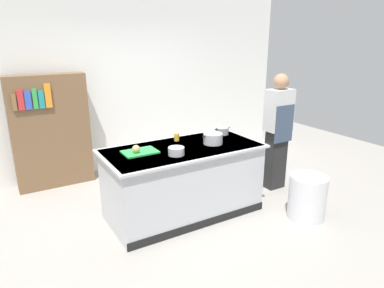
{
  "coord_description": "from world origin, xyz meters",
  "views": [
    {
      "loc": [
        -1.98,
        -3.53,
        2.22
      ],
      "look_at": [
        0.25,
        0.2,
        0.85
      ],
      "focal_mm": 32.17,
      "sensor_mm": 36.0,
      "label": 1
    }
  ],
  "objects": [
    {
      "name": "mixing_bowl",
      "position": [
        -0.2,
        -0.21,
        0.95
      ],
      "size": [
        0.19,
        0.19,
        0.09
      ],
      "primitive_type": "cylinder",
      "color": "#B7BABF",
      "rests_on": "counter_island"
    },
    {
      "name": "back_wall",
      "position": [
        0.0,
        2.1,
        1.5
      ],
      "size": [
        6.4,
        0.12,
        3.0
      ],
      "primitive_type": "cube",
      "color": "white",
      "rests_on": "ground_plane"
    },
    {
      "name": "counter_island",
      "position": [
        0.0,
        -0.0,
        0.47
      ],
      "size": [
        1.98,
        0.98,
        0.9
      ],
      "color": "#B7BABF",
      "rests_on": "ground_plane"
    },
    {
      "name": "onion",
      "position": [
        -0.6,
        0.05,
        0.97
      ],
      "size": [
        0.09,
        0.09,
        0.09
      ],
      "primitive_type": "sphere",
      "color": "tan",
      "rests_on": "cutting_board"
    },
    {
      "name": "bookshelf",
      "position": [
        -1.25,
        1.8,
        0.85
      ],
      "size": [
        1.1,
        0.31,
        1.7
      ],
      "color": "brown",
      "rests_on": "ground_plane"
    },
    {
      "name": "stock_pot",
      "position": [
        0.41,
        -0.06,
        0.97
      ],
      "size": [
        0.31,
        0.25,
        0.14
      ],
      "color": "#B7BABF",
      "rests_on": "counter_island"
    },
    {
      "name": "ground_plane",
      "position": [
        0.0,
        0.0,
        0.0
      ],
      "size": [
        10.0,
        10.0,
        0.0
      ],
      "primitive_type": "plane",
      "color": "#9E9991"
    },
    {
      "name": "cutting_board",
      "position": [
        -0.54,
        0.08,
        0.91
      ],
      "size": [
        0.4,
        0.28,
        0.02
      ],
      "primitive_type": "cube",
      "color": "green",
      "rests_on": "counter_island"
    },
    {
      "name": "trash_bin",
      "position": [
        1.28,
        -0.91,
        0.28
      ],
      "size": [
        0.47,
        0.47,
        0.56
      ],
      "primitive_type": "cylinder",
      "color": "silver",
      "rests_on": "ground_plane"
    },
    {
      "name": "juice_cup",
      "position": [
        0.07,
        0.29,
        0.95
      ],
      "size": [
        0.07,
        0.07,
        0.1
      ],
      "primitive_type": "cylinder",
      "color": "yellow",
      "rests_on": "counter_island"
    },
    {
      "name": "sauce_pan",
      "position": [
        0.77,
        0.24,
        0.95
      ],
      "size": [
        0.24,
        0.18,
        0.1
      ],
      "color": "#99999E",
      "rests_on": "counter_island"
    },
    {
      "name": "person_chef",
      "position": [
        1.59,
        -0.0,
        0.91
      ],
      "size": [
        0.38,
        0.25,
        1.72
      ],
      "rotation": [
        0.0,
        0.0,
        1.53
      ],
      "color": "black",
      "rests_on": "ground_plane"
    }
  ]
}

